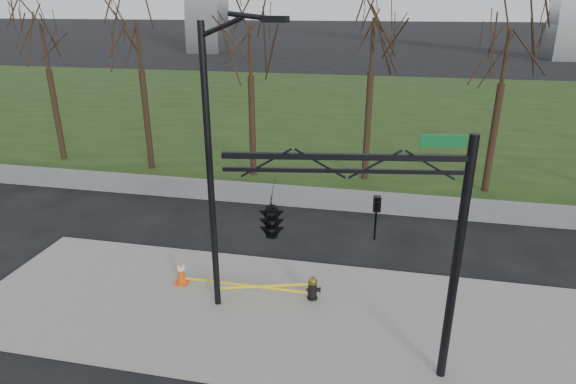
% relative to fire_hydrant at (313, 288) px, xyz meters
% --- Properties ---
extents(ground, '(500.00, 500.00, 0.00)m').
position_rel_fire_hydrant_xyz_m(ground, '(-0.93, -0.85, -0.45)').
color(ground, black).
rests_on(ground, ground).
extents(sidewalk, '(18.00, 6.00, 0.10)m').
position_rel_fire_hydrant_xyz_m(sidewalk, '(-0.93, -0.85, -0.40)').
color(sidewalk, slate).
rests_on(sidewalk, ground).
extents(grass_strip, '(120.00, 40.00, 0.06)m').
position_rel_fire_hydrant_xyz_m(grass_strip, '(-0.93, 29.15, -0.42)').
color(grass_strip, '#1E3212').
rests_on(grass_strip, ground).
extents(guardrail, '(60.00, 0.30, 0.90)m').
position_rel_fire_hydrant_xyz_m(guardrail, '(-0.93, 7.15, -0.00)').
color(guardrail, '#59595B').
rests_on(guardrail, ground).
extents(tree_row, '(38.23, 4.00, 8.72)m').
position_rel_fire_hydrant_xyz_m(tree_row, '(-4.81, 11.15, 3.91)').
color(tree_row, black).
rests_on(tree_row, ground).
extents(fire_hydrant, '(0.47, 0.31, 0.76)m').
position_rel_fire_hydrant_xyz_m(fire_hydrant, '(0.00, 0.00, 0.00)').
color(fire_hydrant, black).
rests_on(fire_hydrant, sidewalk).
extents(traffic_cone, '(0.45, 0.45, 0.77)m').
position_rel_fire_hydrant_xyz_m(traffic_cone, '(-4.19, 0.02, 0.03)').
color(traffic_cone, '#DA470B').
rests_on(traffic_cone, sidewalk).
extents(street_light, '(2.35, 0.78, 8.21)m').
position_rel_fire_hydrant_xyz_m(street_light, '(-2.49, -0.86, 4.24)').
color(street_light, black).
rests_on(street_light, ground).
extents(traffic_signal_mast, '(5.05, 2.54, 6.00)m').
position_rel_fire_hydrant_xyz_m(traffic_signal_mast, '(0.30, -3.04, 3.70)').
color(traffic_signal_mast, black).
rests_on(traffic_signal_mast, ground).
extents(caution_tape, '(4.18, 0.82, 0.40)m').
position_rel_fire_hydrant_xyz_m(caution_tape, '(-1.80, -0.16, -0.04)').
color(caution_tape, yellow).
rests_on(caution_tape, ground).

